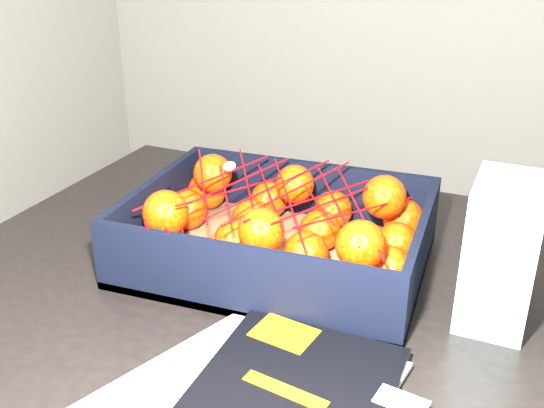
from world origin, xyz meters
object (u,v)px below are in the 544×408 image
(produce_crate, at_px, (279,243))
(retail_carton, at_px, (501,252))
(magazine_stack, at_px, (261,400))
(table, at_px, (337,342))

(produce_crate, relative_size, retail_carton, 2.26)
(magazine_stack, distance_m, produce_crate, 0.32)
(produce_crate, distance_m, retail_carton, 0.32)
(table, distance_m, magazine_stack, 0.29)
(magazine_stack, height_order, retail_carton, retail_carton)
(retail_carton, bearing_deg, magazine_stack, -126.38)
(table, bearing_deg, retail_carton, -1.00)
(table, relative_size, magazine_stack, 3.37)
(table, relative_size, retail_carton, 6.54)
(retail_carton, bearing_deg, table, -177.00)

